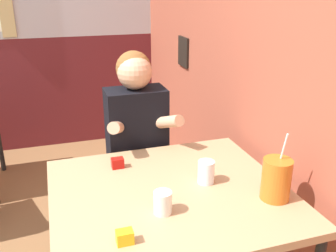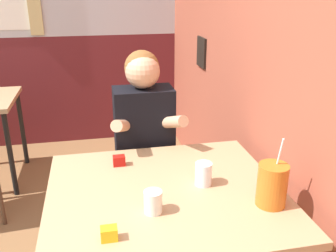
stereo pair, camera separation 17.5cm
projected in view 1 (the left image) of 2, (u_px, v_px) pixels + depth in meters
name	position (u px, v px, depth m)	size (l,w,h in m)	color
brick_wall_right	(207.00, 20.00, 2.54)	(0.08, 4.71, 2.70)	#9E4C38
back_wall	(11.00, 10.00, 3.39)	(5.59, 0.09, 2.70)	silver
main_table	(170.00, 202.00, 1.67)	(1.03, 0.93, 0.73)	tan
person_seated	(137.00, 152.00, 2.22)	(0.42, 0.40, 1.24)	black
cocktail_pitcher	(276.00, 179.00, 1.56)	(0.12, 0.12, 0.30)	#C6661E
glass_near_pitcher	(206.00, 172.00, 1.70)	(0.08, 0.08, 0.11)	silver
glass_center	(163.00, 202.00, 1.48)	(0.07, 0.07, 0.09)	silver
condiment_ketchup	(118.00, 163.00, 1.85)	(0.06, 0.04, 0.05)	#B7140F
condiment_mustard	(125.00, 237.00, 1.31)	(0.06, 0.04, 0.05)	yellow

